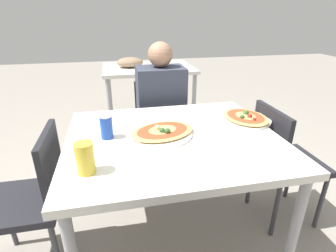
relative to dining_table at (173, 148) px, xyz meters
name	(u,v)px	position (x,y,z in m)	size (l,w,h in m)	color
ground_plane	(172,239)	(0.00, 0.00, -0.69)	(14.00, 14.00, 0.00)	gray
dining_table	(173,148)	(0.00, 0.00, 0.00)	(1.15, 0.98, 0.77)	silver
chair_far_seated	(159,124)	(0.06, 0.82, -0.20)	(0.40, 0.40, 0.85)	black
chair_side_left	(33,195)	(-0.77, 0.00, -0.20)	(0.40, 0.40, 0.85)	black
chair_side_right	(282,158)	(0.77, 0.07, -0.20)	(0.40, 0.40, 0.85)	black
person_seated	(161,105)	(0.06, 0.71, 0.01)	(0.37, 0.29, 1.19)	#2D2D38
pizza_main	(162,132)	(-0.06, 0.03, 0.09)	(0.42, 0.36, 0.06)	white
soda_can	(106,127)	(-0.35, 0.05, 0.14)	(0.07, 0.07, 0.12)	#1E47B2
drink_glass	(85,158)	(-0.44, -0.27, 0.14)	(0.08, 0.08, 0.14)	gold
pizza_second	(245,118)	(0.49, 0.13, 0.09)	(0.31, 0.36, 0.06)	white
background_table	(145,71)	(0.10, 1.98, 0.01)	(1.10, 0.80, 0.89)	silver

